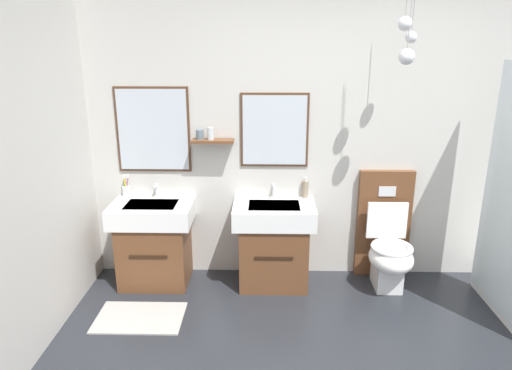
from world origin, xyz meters
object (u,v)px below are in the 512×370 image
object	(u,v)px
soap_dispenser	(305,189)
toothbrush_cup	(126,190)
vanity_sink_left	(155,240)
vanity_sink_right	(274,241)
toilet	(387,244)

from	to	relation	value
soap_dispenser	toothbrush_cup	bearing A→B (deg)	-179.64
vanity_sink_left	soap_dispenser	size ratio (longest dim) A/B	3.98
vanity_sink_right	toilet	world-z (taller)	toilet
vanity_sink_left	toilet	xyz separation A→B (m)	(2.05, 0.01, -0.02)
vanity_sink_right	toothbrush_cup	world-z (taller)	toothbrush_cup
toothbrush_cup	soap_dispenser	bearing A→B (deg)	0.36
toothbrush_cup	soap_dispenser	xyz separation A→B (m)	(1.61, 0.01, 0.02)
toilet	toothbrush_cup	world-z (taller)	toilet
toothbrush_cup	vanity_sink_left	bearing A→B (deg)	-32.91
vanity_sink_left	toilet	size ratio (longest dim) A/B	0.75
toilet	soap_dispenser	bearing A→B (deg)	166.62
soap_dispenser	vanity_sink_right	bearing A→B (deg)	-146.55
vanity_sink_right	toothbrush_cup	xyz separation A→B (m)	(-1.33, 0.18, 0.41)
vanity_sink_left	toothbrush_cup	size ratio (longest dim) A/B	3.65
toilet	toothbrush_cup	bearing A→B (deg)	176.05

